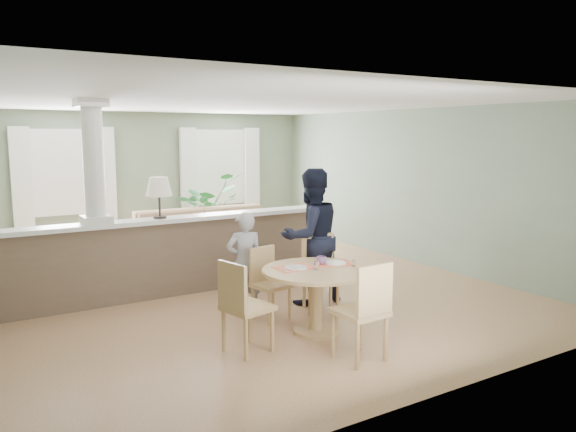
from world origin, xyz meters
TOP-DOWN VIEW (x-y plane):
  - ground at (0.00, 0.00)m, footprint 8.00×8.00m
  - room_shell at (-0.03, 0.63)m, footprint 7.02×8.02m
  - pony_wall at (-0.99, 0.20)m, footprint 5.32×0.38m
  - sofa at (0.44, 1.96)m, footprint 3.21×1.40m
  - houseplant at (0.99, 3.20)m, footprint 1.74×1.67m
  - dining_table at (-0.03, -2.13)m, footprint 1.23×1.23m
  - chair_far_boy at (-0.25, -1.40)m, footprint 0.46×0.46m
  - chair_far_man at (0.50, -1.43)m, footprint 0.57×0.57m
  - chair_near at (-0.11, -3.09)m, footprint 0.48×0.48m
  - chair_side at (-1.05, -2.26)m, footprint 0.53×0.53m
  - child_person at (-0.37, -1.02)m, footprint 0.54×0.42m
  - man_person at (0.56, -1.15)m, footprint 0.89×0.70m

SIDE VIEW (x-z plane):
  - ground at x=0.00m, z-range 0.00..0.00m
  - sofa at x=0.44m, z-range 0.00..0.92m
  - chair_far_boy at x=-0.25m, z-range 0.05..0.93m
  - chair_far_man at x=0.50m, z-range 0.05..1.03m
  - chair_side at x=-1.05m, z-range 0.05..1.03m
  - chair_near at x=-0.11m, z-range 0.05..1.07m
  - dining_table at x=-0.03m, z-range 0.17..1.02m
  - child_person at x=-0.37m, z-range 0.00..1.29m
  - pony_wall at x=-0.99m, z-range -0.64..2.06m
  - houseplant at x=0.99m, z-range 0.00..1.49m
  - man_person at x=0.56m, z-range 0.00..1.82m
  - room_shell at x=-0.03m, z-range 0.46..3.17m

